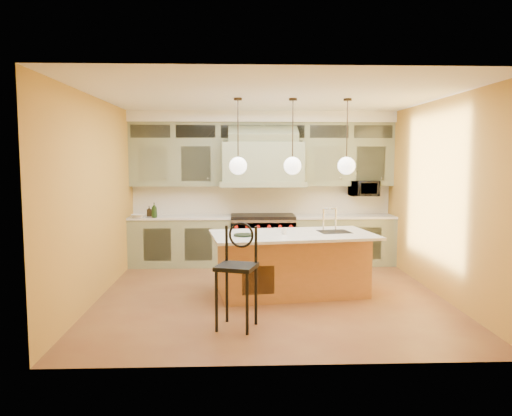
{
  "coord_description": "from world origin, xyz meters",
  "views": [
    {
      "loc": [
        -0.49,
        -7.22,
        2.04
      ],
      "look_at": [
        -0.18,
        0.7,
        1.24
      ],
      "focal_mm": 35.0,
      "sensor_mm": 36.0,
      "label": 1
    }
  ],
  "objects_px": {
    "range": "(263,240)",
    "kitchen_island": "(292,263)",
    "microwave": "(364,188)",
    "counter_stool": "(237,268)"
  },
  "relations": [
    {
      "from": "range",
      "to": "counter_stool",
      "type": "height_order",
      "value": "counter_stool"
    },
    {
      "from": "counter_stool",
      "to": "range",
      "type": "bearing_deg",
      "value": 100.01
    },
    {
      "from": "counter_stool",
      "to": "microwave",
      "type": "xyz_separation_m",
      "value": [
        2.44,
        3.62,
        0.72
      ]
    },
    {
      "from": "range",
      "to": "kitchen_island",
      "type": "relative_size",
      "value": 0.47
    },
    {
      "from": "range",
      "to": "microwave",
      "type": "height_order",
      "value": "microwave"
    },
    {
      "from": "kitchen_island",
      "to": "counter_stool",
      "type": "height_order",
      "value": "kitchen_island"
    },
    {
      "from": "range",
      "to": "microwave",
      "type": "relative_size",
      "value": 2.21
    },
    {
      "from": "microwave",
      "to": "kitchen_island",
      "type": "bearing_deg",
      "value": -126.91
    },
    {
      "from": "kitchen_island",
      "to": "microwave",
      "type": "height_order",
      "value": "microwave"
    },
    {
      "from": "counter_stool",
      "to": "microwave",
      "type": "relative_size",
      "value": 2.33
    }
  ]
}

